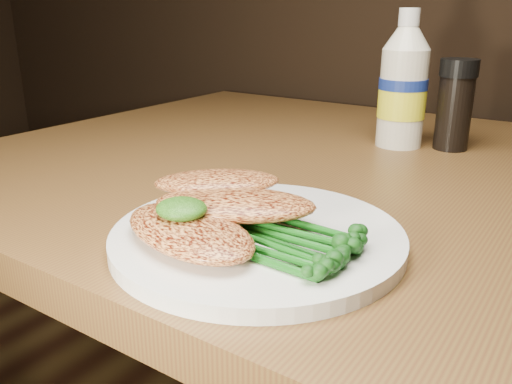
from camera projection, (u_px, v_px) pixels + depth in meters
The scene contains 8 objects.
plate at pixel (258, 237), 0.46m from camera, with size 0.25×0.25×0.01m, color white.
chicken_front at pixel (189, 231), 0.42m from camera, with size 0.14×0.07×0.02m, color #E48F48.
chicken_mid at pixel (235, 204), 0.46m from camera, with size 0.14×0.07×0.02m, color #E48F48.
chicken_back at pixel (217, 182), 0.49m from camera, with size 0.12×0.06×0.02m, color #E48F48.
pesto_front at pixel (181, 209), 0.42m from camera, with size 0.04×0.04×0.02m, color #103207.
broccolini_bundle at pixel (290, 238), 0.41m from camera, with size 0.12×0.09×0.02m, color #125412, non-canonical shape.
mayo_bottle at pixel (404, 79), 0.75m from camera, with size 0.07×0.07×0.19m, color silver, non-canonical shape.
pepper_grinder at pixel (455, 105), 0.74m from camera, with size 0.05×0.05×0.12m, color black, non-canonical shape.
Camera 1 is at (0.18, 0.44, 0.94)m, focal length 37.44 mm.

